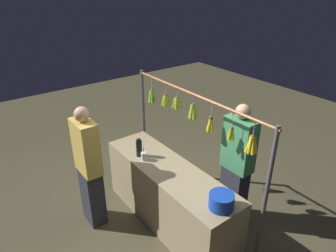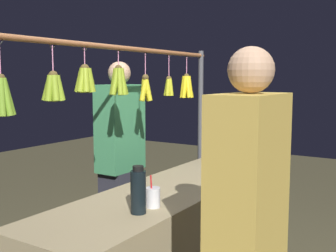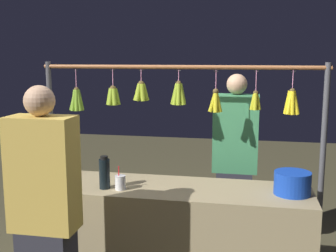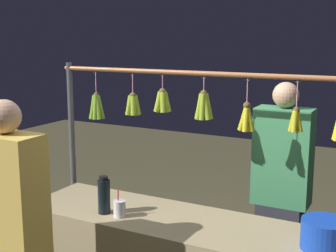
% 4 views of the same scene
% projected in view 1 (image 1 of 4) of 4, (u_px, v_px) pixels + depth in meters
% --- Properties ---
extents(ground_plane, '(12.00, 12.00, 0.00)m').
position_uv_depth(ground_plane, '(169.00, 220.00, 4.00)').
color(ground_plane, '#4B462E').
extents(market_counter, '(2.04, 0.58, 0.82)m').
position_uv_depth(market_counter, '(169.00, 196.00, 3.82)').
color(market_counter, tan).
rests_on(market_counter, ground).
extents(display_rack, '(2.28, 0.13, 1.73)m').
position_uv_depth(display_rack, '(192.00, 127.00, 3.66)').
color(display_rack, '#4C4C51').
rests_on(display_rack, ground).
extents(water_bottle, '(0.08, 0.08, 0.24)m').
position_uv_depth(water_bottle, '(139.00, 148.00, 3.85)').
color(water_bottle, black).
rests_on(water_bottle, market_counter).
extents(blue_bucket, '(0.25, 0.25, 0.16)m').
position_uv_depth(blue_bucket, '(222.00, 201.00, 2.99)').
color(blue_bucket, '#1740B7').
rests_on(blue_bucket, market_counter).
extents(drink_cup, '(0.08, 0.08, 0.17)m').
position_uv_depth(drink_cup, '(144.00, 156.00, 3.79)').
color(drink_cup, silver).
rests_on(drink_cup, market_counter).
extents(vendor_person, '(0.39, 0.21, 1.63)m').
position_uv_depth(vendor_person, '(237.00, 166.00, 3.72)').
color(vendor_person, '#2D2D38').
rests_on(vendor_person, ground).
extents(customer_person, '(0.38, 0.21, 1.62)m').
position_uv_depth(customer_person, '(89.00, 169.00, 3.67)').
color(customer_person, '#2D2D38').
rests_on(customer_person, ground).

